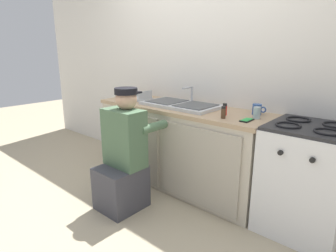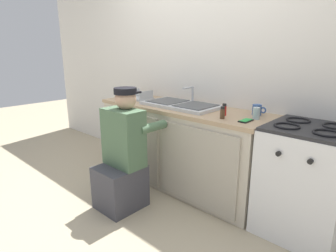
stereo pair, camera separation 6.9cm
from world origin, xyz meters
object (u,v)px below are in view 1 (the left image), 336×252
coffee_mug (257,109)px  spice_bottle_pepper (223,112)px  dish_rack_tray (138,97)px  cell_phone (247,120)px  sink_double_basin (181,104)px  plumber_person (123,160)px  stove_range (304,179)px  water_glass (257,113)px  spice_bottle_red (225,109)px

coffee_mug → spice_bottle_pepper: bearing=-115.5°
dish_rack_tray → cell_phone: 1.42m
coffee_mug → sink_double_basin: bearing=-169.4°
plumber_person → coffee_mug: 1.28m
stove_range → water_glass: bearing=179.9°
cell_phone → spice_bottle_pepper: bearing=-164.8°
sink_double_basin → stove_range: 1.33m
stove_range → spice_bottle_pepper: bearing=-164.6°
coffee_mug → stove_range: bearing=-16.2°
stove_range → water_glass: water_glass is taller
dish_rack_tray → spice_bottle_pepper: bearing=-7.5°
stove_range → plumber_person: (-1.34, -0.71, 0.02)m
spice_bottle_red → coffee_mug: (0.21, 0.21, -0.00)m
sink_double_basin → plumber_person: 0.83m
plumber_person → spice_bottle_pepper: size_ratio=10.52×
sink_double_basin → spice_bottle_red: 0.55m
stove_range → coffee_mug: (-0.50, 0.14, 0.47)m
water_glass → cell_phone: size_ratio=0.71×
spice_bottle_red → spice_bottle_pepper: size_ratio=1.00×
stove_range → spice_bottle_pepper: size_ratio=8.44×
stove_range → spice_bottle_pepper: spice_bottle_pepper is taller
coffee_mug → cell_phone: bearing=-82.5°
spice_bottle_red → sink_double_basin: bearing=173.2°
sink_double_basin → cell_phone: sink_double_basin is taller
spice_bottle_pepper → coffee_mug: 0.36m
plumber_person → spice_bottle_pepper: plumber_person is taller
sink_double_basin → dish_rack_tray: 0.62m
spice_bottle_red → cell_phone: bearing=-14.7°
water_glass → spice_bottle_pepper: (-0.22, -0.18, 0.00)m
plumber_person → dish_rack_tray: bearing=127.6°
dish_rack_tray → water_glass: size_ratio=2.80×
plumber_person → cell_phone: (0.88, 0.58, 0.40)m
plumber_person → water_glass: size_ratio=11.04×
spice_bottle_red → dish_rack_tray: size_ratio=0.37×
spice_bottle_pepper → spice_bottle_red: bearing=115.5°
stove_range → dish_rack_tray: size_ratio=3.17×
sink_double_basin → coffee_mug: 0.77m
sink_double_basin → coffee_mug: size_ratio=6.35×
stove_range → cell_phone: bearing=-164.5°
stove_range → dish_rack_tray: 1.93m
cell_phone → spice_bottle_red: bearing=165.3°
spice_bottle_red → dish_rack_tray: dish_rack_tray is taller
dish_rack_tray → water_glass: bearing=0.7°
spice_bottle_red → dish_rack_tray: 1.17m
stove_range → cell_phone: 0.64m
plumber_person → dish_rack_tray: size_ratio=3.94×
cell_phone → water_glass: bearing=78.8°
spice_bottle_red → coffee_mug: size_ratio=0.83×
stove_range → water_glass: size_ratio=8.87×
sink_double_basin → coffee_mug: bearing=10.6°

